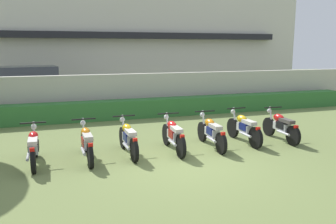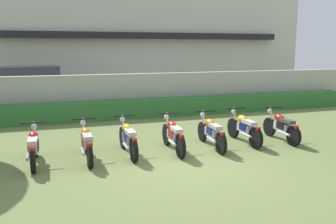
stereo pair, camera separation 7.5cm
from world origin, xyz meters
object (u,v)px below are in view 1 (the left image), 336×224
(motorcycle_in_row_1, at_px, (87,142))
(motorcycle_in_row_4, at_px, (211,132))
(motorcycle_in_row_5, at_px, (244,128))
(motorcycle_in_row_3, at_px, (173,135))
(motorcycle_in_row_6, at_px, (281,126))
(motorcycle_in_row_0, at_px, (34,147))
(parked_car, at_px, (29,87))
(motorcycle_in_row_2, at_px, (128,138))

(motorcycle_in_row_1, distance_m, motorcycle_in_row_4, 3.37)
(motorcycle_in_row_5, bearing_deg, motorcycle_in_row_3, 94.29)
(motorcycle_in_row_3, xyz_separation_m, motorcycle_in_row_6, (3.38, 0.03, -0.01))
(motorcycle_in_row_0, distance_m, motorcycle_in_row_1, 1.21)
(motorcycle_in_row_1, bearing_deg, motorcycle_in_row_5, -88.98)
(parked_car, bearing_deg, motorcycle_in_row_2, -80.12)
(motorcycle_in_row_1, xyz_separation_m, motorcycle_in_row_5, (4.47, 0.17, 0.01))
(motorcycle_in_row_1, height_order, motorcycle_in_row_2, motorcycle_in_row_2)
(parked_car, xyz_separation_m, motorcycle_in_row_2, (2.74, -8.62, -0.49))
(parked_car, relative_size, motorcycle_in_row_4, 2.46)
(parked_car, relative_size, motorcycle_in_row_6, 2.64)
(motorcycle_in_row_4, distance_m, motorcycle_in_row_5, 1.10)
(motorcycle_in_row_2, distance_m, motorcycle_in_row_6, 4.58)
(motorcycle_in_row_0, height_order, motorcycle_in_row_6, motorcycle_in_row_6)
(parked_car, height_order, motorcycle_in_row_4, parked_car)
(motorcycle_in_row_5, relative_size, motorcycle_in_row_6, 1.05)
(parked_car, xyz_separation_m, motorcycle_in_row_5, (6.16, -8.54, -0.49))
(parked_car, relative_size, motorcycle_in_row_1, 2.51)
(motorcycle_in_row_4, bearing_deg, motorcycle_in_row_5, -80.67)
(motorcycle_in_row_4, distance_m, motorcycle_in_row_6, 2.26)
(motorcycle_in_row_1, xyz_separation_m, motorcycle_in_row_4, (3.37, 0.04, -0.00))
(parked_car, height_order, motorcycle_in_row_1, parked_car)
(motorcycle_in_row_3, bearing_deg, motorcycle_in_row_2, 87.72)
(motorcycle_in_row_0, bearing_deg, motorcycle_in_row_2, -87.90)
(motorcycle_in_row_1, height_order, motorcycle_in_row_6, motorcycle_in_row_1)
(parked_car, height_order, motorcycle_in_row_5, parked_car)
(parked_car, height_order, motorcycle_in_row_3, parked_car)
(motorcycle_in_row_0, relative_size, motorcycle_in_row_3, 0.95)
(parked_car, distance_m, motorcycle_in_row_4, 10.05)
(motorcycle_in_row_6, bearing_deg, parked_car, 41.44)
(motorcycle_in_row_0, relative_size, motorcycle_in_row_2, 0.96)
(motorcycle_in_row_0, bearing_deg, motorcycle_in_row_3, -90.06)
(motorcycle_in_row_1, height_order, motorcycle_in_row_5, motorcycle_in_row_5)
(parked_car, relative_size, motorcycle_in_row_3, 2.52)
(motorcycle_in_row_2, height_order, motorcycle_in_row_5, motorcycle_in_row_5)
(motorcycle_in_row_1, bearing_deg, parked_car, 9.80)
(parked_car, distance_m, motorcycle_in_row_1, 8.89)
(motorcycle_in_row_2, bearing_deg, motorcycle_in_row_1, 93.95)
(parked_car, xyz_separation_m, motorcycle_in_row_1, (1.69, -8.71, -0.50))
(motorcycle_in_row_2, bearing_deg, motorcycle_in_row_6, -91.76)
(motorcycle_in_row_4, bearing_deg, motorcycle_in_row_0, 93.13)
(motorcycle_in_row_0, xyz_separation_m, motorcycle_in_row_4, (4.58, 0.04, 0.00))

